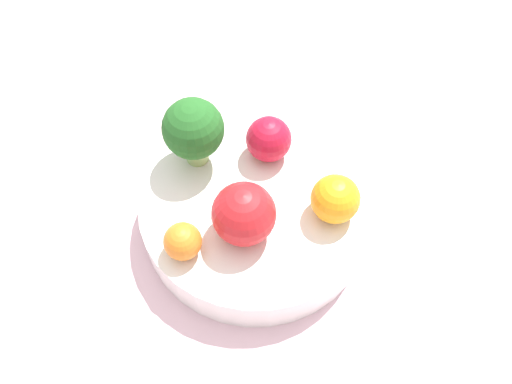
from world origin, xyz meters
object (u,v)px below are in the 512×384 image
object	(u,v)px
apple_green	(269,139)
orange_back	(335,199)
bowl	(256,209)
broccoli	(193,130)
apple_red	(244,214)
orange_front	(183,241)

from	to	relation	value
apple_green	orange_back	distance (m)	0.10
bowl	apple_green	xyz separation A→B (m)	(0.01, 0.06, 0.05)
broccoli	apple_green	bearing A→B (deg)	9.79
apple_red	orange_back	distance (m)	0.09
bowl	broccoli	world-z (taller)	broccoli
orange_front	orange_back	size ratio (longest dim) A/B	0.75
bowl	apple_green	size ratio (longest dim) A/B	4.97
broccoli	orange_front	distance (m)	0.11
apple_red	apple_green	size ratio (longest dim) A/B	1.27
bowl	orange_back	bearing A→B (deg)	-7.91
orange_back	orange_front	bearing A→B (deg)	-158.58
broccoli	apple_green	size ratio (longest dim) A/B	1.65
apple_red	orange_back	size ratio (longest dim) A/B	1.27
orange_front	orange_back	bearing A→B (deg)	21.42
broccoli	apple_green	world-z (taller)	broccoli
broccoli	bowl	bearing A→B (deg)	-34.00
apple_red	broccoli	bearing A→B (deg)	125.02
broccoli	orange_back	world-z (taller)	broccoli
apple_red	orange_front	size ratio (longest dim) A/B	1.69
bowl	orange_back	xyz separation A→B (m)	(0.08, -0.01, 0.05)
broccoli	apple_red	bearing A→B (deg)	-54.98
apple_green	orange_front	size ratio (longest dim) A/B	1.34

